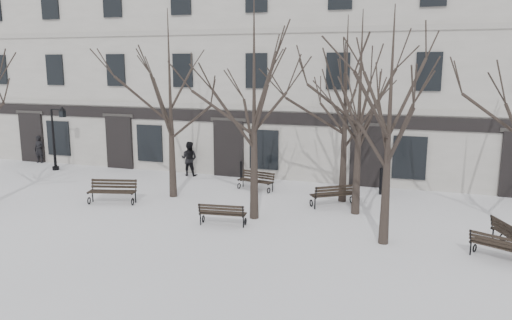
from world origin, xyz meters
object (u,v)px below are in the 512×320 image
at_px(tree_2, 390,99).
at_px(bench_4, 335,194).
at_px(bench_1, 222,213).
at_px(bench_3, 256,180).
at_px(bench_2, 500,246).
at_px(tree_1, 254,79).
at_px(lamp_post, 57,134).
at_px(bench_0, 113,191).

bearing_deg(tree_2, bench_4, 121.01).
bearing_deg(bench_1, tree_2, 172.91).
height_order(tree_2, bench_3, tree_2).
xyz_separation_m(bench_3, bench_4, (3.89, -1.60, 0.06)).
bearing_deg(bench_3, bench_2, -17.54).
relative_size(tree_1, lamp_post, 2.39).
height_order(tree_2, bench_4, tree_2).
bearing_deg(bench_0, bench_4, 0.79).
height_order(tree_1, bench_0, tree_1).
bearing_deg(bench_3, lamp_post, -169.69).
bearing_deg(tree_2, bench_0, 173.21).
bearing_deg(bench_2, bench_0, 18.99).
distance_m(tree_1, bench_4, 5.92).
xyz_separation_m(bench_0, bench_3, (5.00, 3.98, -0.07)).
relative_size(bench_0, bench_2, 1.17).
xyz_separation_m(bench_0, bench_1, (5.48, -1.31, -0.07)).
xyz_separation_m(bench_0, bench_2, (14.48, -1.80, -0.07)).
bearing_deg(tree_2, lamp_post, 161.22).
height_order(tree_1, bench_1, tree_1).
bearing_deg(bench_2, bench_4, -10.73).
bearing_deg(bench_1, lamp_post, -33.37).
xyz_separation_m(bench_3, lamp_post, (-11.61, 0.72, 1.55)).
distance_m(tree_1, bench_2, 9.63).
bearing_deg(bench_4, tree_1, 8.82).
relative_size(bench_2, bench_4, 0.91).
height_order(bench_1, bench_2, bench_2).
relative_size(tree_1, bench_1, 4.81).
relative_size(tree_1, bench_0, 4.07).
relative_size(tree_2, bench_4, 3.87).
height_order(tree_1, bench_4, tree_1).
relative_size(tree_2, bench_3, 4.19).
xyz_separation_m(bench_1, lamp_post, (-12.09, 6.01, 1.56)).
relative_size(bench_0, lamp_post, 0.59).
height_order(bench_0, bench_2, bench_0).
relative_size(tree_1, tree_2, 1.11).
bearing_deg(bench_0, bench_1, -27.63).
relative_size(bench_3, bench_4, 0.92).
relative_size(tree_2, bench_0, 3.66).
bearing_deg(bench_4, bench_3, -57.08).
distance_m(bench_2, bench_3, 11.10).
bearing_deg(bench_2, bench_3, -5.32).
relative_size(tree_1, bench_3, 4.67).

